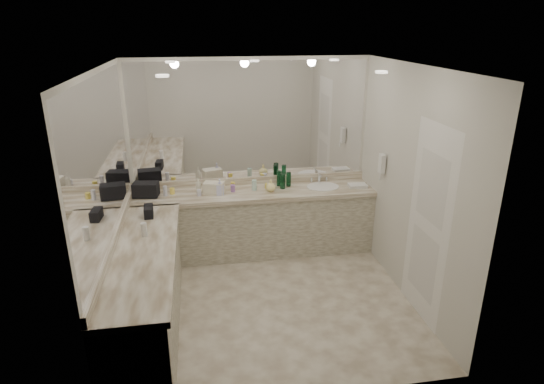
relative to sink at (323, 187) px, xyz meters
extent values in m
plane|color=beige|center=(-0.95, -1.20, -0.90)|extent=(3.20, 3.20, 0.00)
plane|color=white|center=(-0.95, -1.20, 1.71)|extent=(3.20, 3.20, 0.00)
cube|color=beige|center=(-0.95, 0.30, 0.41)|extent=(3.20, 0.02, 2.60)
cube|color=beige|center=(-2.55, -1.20, 0.41)|extent=(0.02, 3.00, 2.60)
cube|color=beige|center=(0.65, -1.20, 0.41)|extent=(0.02, 3.00, 2.60)
cube|color=beige|center=(-0.95, 0.00, -0.48)|extent=(3.20, 0.60, 0.84)
cube|color=beige|center=(-0.95, -0.01, -0.03)|extent=(3.20, 0.64, 0.06)
cube|color=beige|center=(-2.25, -1.50, -0.48)|extent=(0.60, 2.40, 0.84)
cube|color=beige|center=(-2.24, -1.50, -0.03)|extent=(0.64, 2.42, 0.06)
cube|color=beige|center=(-0.95, 0.28, 0.05)|extent=(3.20, 0.04, 0.10)
cube|color=beige|center=(-2.53, -1.20, 0.05)|extent=(0.04, 3.00, 0.10)
cube|color=white|center=(-0.95, 0.29, 0.88)|extent=(3.12, 0.01, 1.55)
cube|color=white|center=(-2.54, -1.20, 0.88)|extent=(0.01, 2.92, 1.55)
cylinder|color=white|center=(0.00, 0.00, 0.00)|extent=(0.44, 0.44, 0.03)
cube|color=silver|center=(0.00, 0.21, 0.07)|extent=(0.24, 0.16, 0.14)
cube|color=white|center=(0.61, -0.50, 0.46)|extent=(0.06, 0.10, 0.24)
cube|color=white|center=(0.64, -1.70, 0.16)|extent=(0.02, 0.82, 2.10)
cube|color=black|center=(-2.34, 0.01, 0.09)|extent=(0.34, 0.24, 0.18)
cube|color=black|center=(-2.25, -0.64, 0.07)|extent=(0.12, 0.23, 0.12)
cube|color=silver|center=(-1.47, 0.00, 0.08)|extent=(0.30, 0.23, 0.15)
cube|color=white|center=(0.46, -0.08, 0.03)|extent=(0.25, 0.18, 0.04)
cylinder|color=white|center=(-2.25, -1.17, 0.08)|extent=(0.06, 0.06, 0.15)
imported|color=white|center=(-1.67, 0.05, 0.10)|extent=(0.10, 0.10, 0.20)
imported|color=silver|center=(-1.40, -0.07, 0.11)|extent=(0.10, 0.10, 0.21)
imported|color=#FFEF94|center=(-0.73, -0.05, 0.09)|extent=(0.15, 0.15, 0.16)
cylinder|color=#145630|center=(-0.58, 0.15, 0.11)|extent=(0.07, 0.07, 0.21)
cylinder|color=#145630|center=(-0.45, 0.12, 0.10)|extent=(0.06, 0.06, 0.19)
cylinder|color=#145630|center=(-0.55, 0.03, 0.11)|extent=(0.07, 0.07, 0.20)
cylinder|color=silver|center=(-1.67, -0.06, 0.05)|extent=(0.06, 0.06, 0.08)
cylinder|color=#9966B2|center=(-1.22, 0.02, 0.05)|extent=(0.06, 0.06, 0.09)
cylinder|color=#F2D84C|center=(-2.01, 0.06, 0.04)|extent=(0.07, 0.07, 0.08)
cylinder|color=silver|center=(-0.94, 0.02, 0.08)|extent=(0.06, 0.06, 0.14)
cylinder|color=#F2D84C|center=(-0.76, 0.07, 0.04)|extent=(0.06, 0.06, 0.07)
cylinder|color=silver|center=(-2.10, 0.01, 0.07)|extent=(0.05, 0.05, 0.13)
cylinder|color=silver|center=(-0.73, 0.07, 0.04)|extent=(0.06, 0.06, 0.07)
cylinder|color=#F2D84C|center=(-1.22, 0.10, 0.06)|extent=(0.06, 0.06, 0.10)
cylinder|color=#E57F66|center=(-0.72, -0.05, 0.04)|extent=(0.06, 0.06, 0.08)
camera|label=1|loc=(-1.63, -5.63, 2.09)|focal=30.00mm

